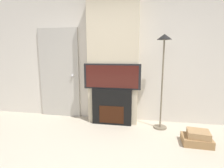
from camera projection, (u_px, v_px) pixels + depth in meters
The scene contains 7 objects.
wall_back at pixel (115, 59), 3.79m from camera, with size 6.00×0.06×2.70m.
chimney_breast at pixel (113, 59), 3.61m from camera, with size 1.03×0.31×2.70m.
fireplace at pixel (112, 107), 3.62m from camera, with size 0.81×0.15×0.75m.
television at pixel (112, 77), 3.51m from camera, with size 1.16×0.07×0.51m.
floor_lamp at pixel (163, 59), 3.25m from camera, with size 0.27×0.27×1.81m.
box_stack at pixel (197, 138), 2.84m from camera, with size 0.46×0.36×0.23m.
entry_door at pixel (59, 73), 4.01m from camera, with size 0.94×0.09×2.02m.
Camera 1 is at (0.60, -1.75, 1.46)m, focal length 28.00 mm.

